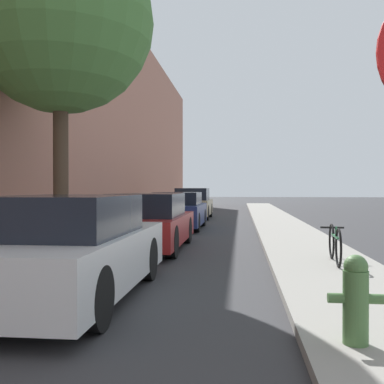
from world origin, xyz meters
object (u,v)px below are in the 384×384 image
parked_car_white (71,250)px  parked_car_red (149,223)px  street_tree_near (60,20)px  bicycle (335,244)px  parked_car_champagne (193,204)px  parked_car_navy (179,211)px  fire_hydrant (356,298)px

parked_car_white → parked_car_red: 4.95m
parked_car_white → street_tree_near: 5.49m
street_tree_near → bicycle: bearing=-4.6°
parked_car_champagne → bicycle: 14.07m
parked_car_navy → street_tree_near: (-1.44, -7.39, 4.30)m
parked_car_white → fire_hydrant: (3.29, -1.74, -0.15)m
parked_car_champagne → bicycle: bearing=-73.3°
fire_hydrant → parked_car_navy: bearing=104.9°
parked_car_white → parked_car_red: parked_car_white is taller
parked_car_white → parked_car_champagne: parked_car_champagne is taller
fire_hydrant → bicycle: 4.49m
parked_car_white → bicycle: bearing=33.9°
street_tree_near → bicycle: street_tree_near is taller
parked_car_red → fire_hydrant: 7.44m
parked_car_navy → fire_hydrant: 12.69m
parked_car_red → street_tree_near: street_tree_near is taller
parked_car_white → bicycle: 4.83m
parked_car_red → fire_hydrant: size_ratio=5.46×
street_tree_near → fire_hydrant: size_ratio=8.53×
parked_car_navy → parked_car_champagne: 5.64m
parked_car_white → bicycle: (4.01, 2.69, -0.20)m
parked_car_white → fire_hydrant: size_ratio=5.39×
fire_hydrant → street_tree_near: bearing=134.0°
fire_hydrant → bicycle: size_ratio=0.47×
parked_car_white → street_tree_near: bearing=114.4°
parked_car_navy → fire_hydrant: bearing=-75.1°
parked_car_red → parked_car_champagne: parked_car_champagne is taller
parked_car_white → parked_car_red: bearing=89.4°
parked_car_white → bicycle: parked_car_white is taller
parked_car_white → parked_car_navy: size_ratio=1.05×
parked_car_red → parked_car_navy: bearing=90.3°
parked_car_champagne → street_tree_near: bearing=-96.0°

